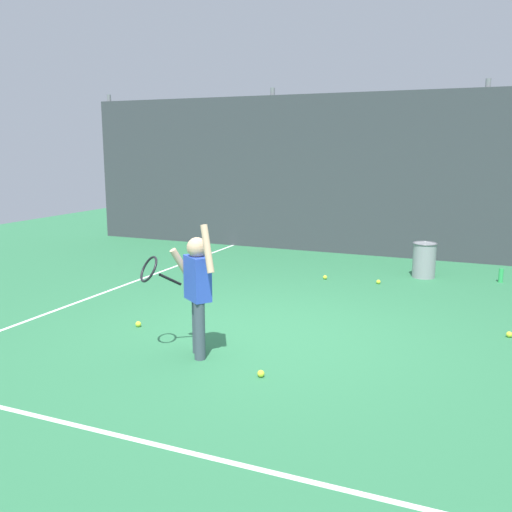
# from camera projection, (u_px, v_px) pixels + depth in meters

# --- Properties ---
(ground_plane) EXTENTS (20.00, 20.00, 0.00)m
(ground_plane) POSITION_uv_depth(u_px,v_px,m) (265.00, 334.00, 6.34)
(ground_plane) COLOR #2D7247
(court_line_baseline) EXTENTS (9.00, 0.05, 0.00)m
(court_line_baseline) POSITION_uv_depth(u_px,v_px,m) (132.00, 439.00, 4.07)
(court_line_baseline) COLOR white
(court_line_baseline) RESTS_ON ground
(court_line_sideline) EXTENTS (0.05, 9.00, 0.00)m
(court_line_sideline) POSITION_uv_depth(u_px,v_px,m) (114.00, 289.00, 8.34)
(court_line_sideline) COLOR white
(court_line_sideline) RESTS_ON ground
(back_fence_windscreen) EXTENTS (12.18, 0.08, 3.05)m
(back_fence_windscreen) POSITION_uv_depth(u_px,v_px,m) (368.00, 175.00, 10.68)
(back_fence_windscreen) COLOR #383D42
(back_fence_windscreen) RESTS_ON ground
(fence_post_0) EXTENTS (0.09, 0.09, 3.20)m
(fence_post_0) POSITION_uv_depth(u_px,v_px,m) (112.00, 167.00, 13.02)
(fence_post_0) COLOR slate
(fence_post_0) RESTS_ON ground
(fence_post_1) EXTENTS (0.09, 0.09, 3.20)m
(fence_post_1) POSITION_uv_depth(u_px,v_px,m) (272.00, 170.00, 11.49)
(fence_post_1) COLOR slate
(fence_post_1) RESTS_ON ground
(fence_post_2) EXTENTS (0.09, 0.09, 3.20)m
(fence_post_2) POSITION_uv_depth(u_px,v_px,m) (481.00, 173.00, 9.95)
(fence_post_2) COLOR slate
(fence_post_2) RESTS_ON ground
(tennis_player) EXTENTS (0.89, 0.51, 1.35)m
(tennis_player) POSITION_uv_depth(u_px,v_px,m) (196.00, 285.00, 5.56)
(tennis_player) COLOR #3F4C59
(tennis_player) RESTS_ON ground
(ball_hopper) EXTENTS (0.38, 0.38, 0.56)m
(ball_hopper) POSITION_uv_depth(u_px,v_px,m) (424.00, 260.00, 9.04)
(ball_hopper) COLOR gray
(ball_hopper) RESTS_ON ground
(water_bottle) EXTENTS (0.07, 0.07, 0.22)m
(water_bottle) POSITION_uv_depth(u_px,v_px,m) (501.00, 275.00, 8.74)
(water_bottle) COLOR green
(water_bottle) RESTS_ON ground
(tennis_ball_0) EXTENTS (0.07, 0.07, 0.07)m
(tennis_ball_0) POSITION_uv_depth(u_px,v_px,m) (138.00, 324.00, 6.60)
(tennis_ball_0) COLOR #CCE033
(tennis_ball_0) RESTS_ON ground
(tennis_ball_1) EXTENTS (0.07, 0.07, 0.07)m
(tennis_ball_1) POSITION_uv_depth(u_px,v_px,m) (509.00, 334.00, 6.23)
(tennis_ball_1) COLOR #CCE033
(tennis_ball_1) RESTS_ON ground
(tennis_ball_2) EXTENTS (0.07, 0.07, 0.07)m
(tennis_ball_2) POSITION_uv_depth(u_px,v_px,m) (261.00, 374.00, 5.16)
(tennis_ball_2) COLOR #CCE033
(tennis_ball_2) RESTS_ON ground
(tennis_ball_3) EXTENTS (0.07, 0.07, 0.07)m
(tennis_ball_3) POSITION_uv_depth(u_px,v_px,m) (378.00, 282.00, 8.65)
(tennis_ball_3) COLOR #CCE033
(tennis_ball_3) RESTS_ON ground
(tennis_ball_6) EXTENTS (0.07, 0.07, 0.07)m
(tennis_ball_6) POSITION_uv_depth(u_px,v_px,m) (325.00, 277.00, 8.95)
(tennis_ball_6) COLOR #CCE033
(tennis_ball_6) RESTS_ON ground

